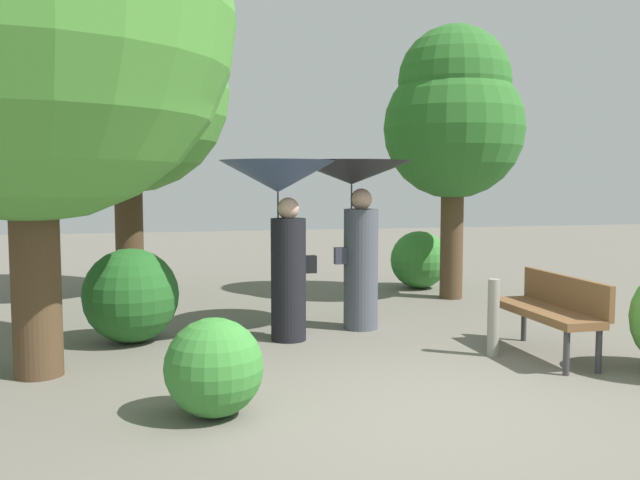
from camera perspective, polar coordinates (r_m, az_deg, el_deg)
ground_plane at (r=5.58m, az=7.45°, el=-13.84°), size 40.00×40.00×0.00m
person_left at (r=7.56m, az=-3.31°, el=2.97°), size 1.30×1.30×2.03m
person_right at (r=8.16m, az=2.92°, el=3.21°), size 1.46×1.46×2.04m
park_bench at (r=7.37m, az=18.88°, el=-5.35°), size 0.49×1.50×0.83m
tree_near_left at (r=11.06m, az=-16.05°, el=13.44°), size 3.16×3.16×5.32m
tree_near_right at (r=10.61m, az=11.19°, el=10.29°), size 2.12×2.12×4.14m
bush_path_left at (r=7.85m, az=-15.63°, el=-4.53°), size 1.06×1.06×1.06m
bush_behind_bench at (r=11.55m, az=8.35°, el=-1.65°), size 0.97×0.97×0.97m
bush_far_side at (r=5.31m, az=-8.91°, el=-10.55°), size 0.76×0.76×0.76m
path_marker_post at (r=7.22m, az=14.38°, el=-6.36°), size 0.12×0.12×0.80m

